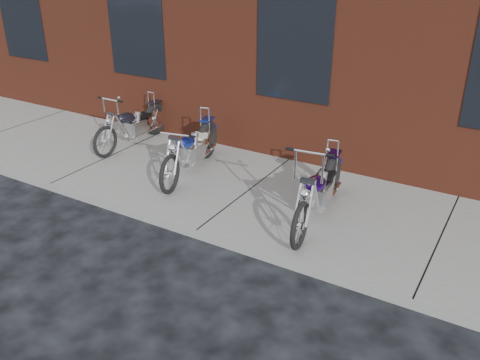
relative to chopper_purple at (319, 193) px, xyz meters
The scene contains 5 objects.
ground 1.87m from the chopper_purple, 138.33° to the right, with size 120.00×120.00×0.00m, color black.
sidewalk 1.45m from the chopper_purple, 166.58° to the left, with size 22.00×3.00×0.15m, color gray.
chopper_purple is the anchor object (origin of this frame).
chopper_blue 2.57m from the chopper_purple, behind, with size 0.69×2.25×0.99m.
chopper_third 4.45m from the chopper_purple, 167.56° to the left, with size 0.52×2.12×1.08m.
Camera 1 is at (3.68, -5.00, 3.81)m, focal length 38.00 mm.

